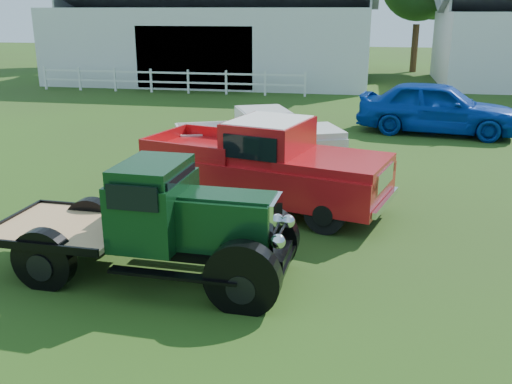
% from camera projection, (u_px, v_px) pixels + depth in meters
% --- Properties ---
extents(ground, '(120.00, 120.00, 0.00)m').
position_uv_depth(ground, '(230.00, 274.00, 9.33)').
color(ground, '#293717').
extents(shed_left, '(18.80, 10.20, 5.60)m').
position_uv_depth(shed_left, '(217.00, 32.00, 34.03)').
color(shed_left, '#B9B9B9').
rests_on(shed_left, ground).
extents(fence_rail, '(14.20, 0.16, 1.20)m').
position_uv_depth(fence_rail, '(170.00, 81.00, 29.29)').
color(fence_rail, white).
rests_on(fence_rail, ground).
extents(tree_c, '(5.40, 5.40, 9.00)m').
position_uv_depth(tree_c, '(418.00, 3.00, 37.87)').
color(tree_c, '#203514').
rests_on(tree_c, ground).
extents(vintage_flatbed, '(4.89, 2.08, 1.91)m').
position_uv_depth(vintage_flatbed, '(149.00, 221.00, 9.00)').
color(vintage_flatbed, black).
rests_on(vintage_flatbed, ground).
extents(red_pickup, '(5.76, 3.40, 1.97)m').
position_uv_depth(red_pickup, '(264.00, 164.00, 12.19)').
color(red_pickup, '#B11317').
rests_on(red_pickup, ground).
extents(white_pickup, '(4.80, 3.39, 1.64)m').
position_uv_depth(white_pickup, '(260.00, 142.00, 14.94)').
color(white_pickup, silver).
rests_on(white_pickup, ground).
extents(misc_car_blue, '(5.59, 2.98, 1.81)m').
position_uv_depth(misc_car_blue, '(437.00, 107.00, 19.63)').
color(misc_car_blue, '#05339C').
rests_on(misc_car_blue, ground).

